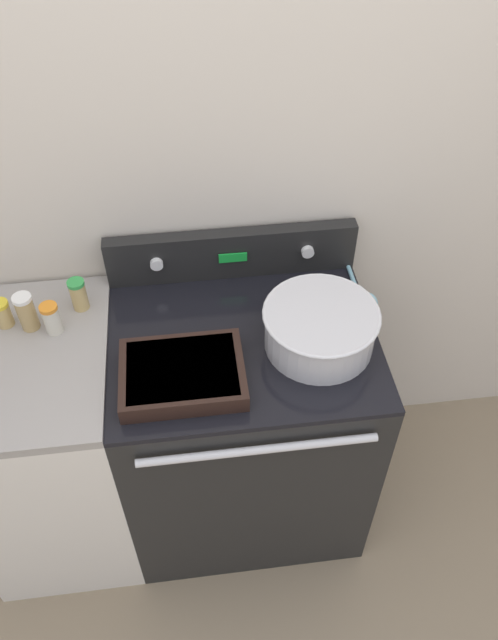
{
  "coord_description": "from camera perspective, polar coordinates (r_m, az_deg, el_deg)",
  "views": [
    {
      "loc": [
        -0.14,
        -0.92,
        2.28
      ],
      "look_at": [
        0.02,
        0.34,
        0.97
      ],
      "focal_mm": 35.0,
      "sensor_mm": 36.0,
      "label": 1
    }
  ],
  "objects": [
    {
      "name": "ground_plane",
      "position": [
        2.47,
        0.57,
        -21.89
      ],
      "size": [
        12.0,
        12.0,
        0.0
      ],
      "primitive_type": "plane",
      "color": "gray"
    },
    {
      "name": "kitchen_wall",
      "position": [
        1.91,
        -1.93,
        13.07
      ],
      "size": [
        8.0,
        0.05,
        2.5
      ],
      "color": "beige",
      "rests_on": "ground_plane"
    },
    {
      "name": "stove_range",
      "position": [
        2.21,
        -0.47,
        -9.71
      ],
      "size": [
        0.8,
        0.67,
        0.91
      ],
      "color": "black",
      "rests_on": "ground_plane"
    },
    {
      "name": "control_panel",
      "position": [
        2.01,
        -1.58,
        6.11
      ],
      "size": [
        0.8,
        0.07,
        0.17
      ],
      "color": "black",
      "rests_on": "stove_range"
    },
    {
      "name": "side_counter",
      "position": [
        2.26,
        -17.36,
        -10.9
      ],
      "size": [
        0.5,
        0.64,
        0.93
      ],
      "color": "silver",
      "rests_on": "ground_plane"
    },
    {
      "name": "mixing_bowl",
      "position": [
        1.8,
        6.52,
        -0.58
      ],
      "size": [
        0.34,
        0.34,
        0.13
      ],
      "color": "silver",
      "rests_on": "stove_range"
    },
    {
      "name": "casserole_dish",
      "position": [
        1.74,
        -6.11,
        -4.87
      ],
      "size": [
        0.34,
        0.26,
        0.06
      ],
      "color": "black",
      "rests_on": "stove_range"
    },
    {
      "name": "ladle",
      "position": [
        1.95,
        10.53,
        1.6
      ],
      "size": [
        0.07,
        0.27,
        0.07
      ],
      "color": "#7AB2C6",
      "rests_on": "stove_range"
    },
    {
      "name": "spice_jar_green_cap",
      "position": [
        1.96,
        -15.32,
        2.27
      ],
      "size": [
        0.05,
        0.05,
        0.11
      ],
      "color": "tan",
      "rests_on": "side_counter"
    },
    {
      "name": "spice_jar_orange_cap",
      "position": [
        1.91,
        -17.6,
        0.13
      ],
      "size": [
        0.05,
        0.05,
        0.1
      ],
      "color": "beige",
      "rests_on": "side_counter"
    },
    {
      "name": "spice_jar_white_cap",
      "position": [
        1.94,
        -19.68,
        0.7
      ],
      "size": [
        0.06,
        0.06,
        0.12
      ],
      "color": "tan",
      "rests_on": "side_counter"
    },
    {
      "name": "spice_jar_yellow_cap",
      "position": [
        1.99,
        -21.61,
        0.57
      ],
      "size": [
        0.05,
        0.05,
        0.09
      ],
      "color": "tan",
      "rests_on": "side_counter"
    }
  ]
}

